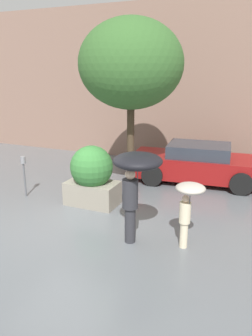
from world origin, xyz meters
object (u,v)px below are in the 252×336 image
person_adult (136,173)px  parking_meter (24,168)px  planter_box (92,176)px  person_child (188,201)px  street_tree (131,65)px  parked_car_near (198,164)px

person_adult → parking_meter: person_adult is taller
planter_box → person_adult: bearing=-38.6°
person_child → street_tree: size_ratio=0.29×
person_child → street_tree: street_tree is taller
planter_box → person_child: size_ratio=1.14×
person_adult → parked_car_near: 4.61m
person_adult → parking_meter: 4.15m
person_child → parking_meter: size_ratio=1.20×
person_child → parked_car_near: size_ratio=0.32×
planter_box → street_tree: (0.53, 1.45, 2.86)m
parking_meter → street_tree: bearing=33.4°
person_child → street_tree: 4.49m
parked_car_near → street_tree: bearing=126.2°
person_adult → person_child: bearing=-9.9°
street_tree → person_child: bearing=-49.3°
parked_car_near → parking_meter: (-4.34, -3.28, 0.26)m
planter_box → parking_meter: planter_box is taller
person_child → parking_meter: (-4.97, 1.05, -0.19)m
person_adult → person_child: size_ratio=1.37×
person_adult → street_tree: 3.84m
parked_car_near → parking_meter: bearing=121.3°
parking_meter → parked_car_near: bearing=37.1°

